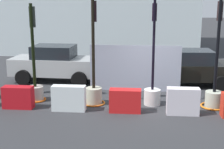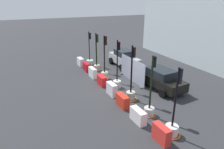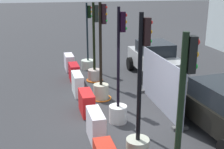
{
  "view_description": "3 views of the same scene",
  "coord_description": "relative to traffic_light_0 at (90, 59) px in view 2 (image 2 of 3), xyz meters",
  "views": [
    {
      "loc": [
        -0.16,
        -11.18,
        3.68
      ],
      "look_at": [
        -1.54,
        0.66,
        0.92
      ],
      "focal_mm": 51.9,
      "sensor_mm": 36.0,
      "label": 1
    },
    {
      "loc": [
        12.7,
        -6.38,
        6.51
      ],
      "look_at": [
        -0.81,
        -0.05,
        0.81
      ],
      "focal_mm": 32.25,
      "sensor_mm": 36.0,
      "label": 2
    },
    {
      "loc": [
        8.46,
        -2.2,
        4.4
      ],
      "look_at": [
        -2.29,
        0.35,
        0.91
      ],
      "focal_mm": 47.18,
      "sensor_mm": 36.0,
      "label": 3
    }
  ],
  "objects": [
    {
      "name": "ground_plane",
      "position": [
        6.36,
        -0.02,
        -0.58
      ],
      "size": [
        120.0,
        120.0,
        0.0
      ],
      "primitive_type": "plane",
      "color": "#2F3033"
    },
    {
      "name": "traffic_light_0",
      "position": [
        0.0,
        0.0,
        0.0
      ],
      "size": [
        0.7,
        0.7,
        3.41
      ],
      "color": "silver",
      "rests_on": "ground_plane"
    },
    {
      "name": "traffic_light_1",
      "position": [
        2.02,
        -0.0,
        0.12
      ],
      "size": [
        0.76,
        0.76,
        3.56
      ],
      "color": "#BAAA9F",
      "rests_on": "ground_plane"
    },
    {
      "name": "traffic_light_2",
      "position": [
        4.26,
        -0.15,
        0.11
      ],
      "size": [
        0.82,
        0.82,
        3.71
      ],
      "color": "#B9B69E",
      "rests_on": "ground_plane"
    },
    {
      "name": "traffic_light_3",
      "position": [
        6.35,
        -0.0,
        0.13
      ],
      "size": [
        0.59,
        0.59,
        3.71
      ],
      "color": "silver",
      "rests_on": "ground_plane"
    },
    {
      "name": "traffic_light_4",
      "position": [
        8.49,
        -0.03,
        0.06
      ],
      "size": [
        0.9,
        0.9,
        3.76
      ],
      "color": "#B2B5A1",
      "rests_on": "ground_plane"
    },
    {
      "name": "traffic_light_5",
      "position": [
        10.68,
        -0.05,
        0.11
      ],
      "size": [
        0.78,
        0.78,
        3.67
      ],
      "color": "beige",
      "rests_on": "ground_plane"
    },
    {
      "name": "traffic_light_6",
      "position": [
        12.69,
        -0.09,
        -0.03
      ],
      "size": [
        0.92,
        0.92,
        3.62
      ],
      "color": "silver",
      "rests_on": "ground_plane"
    },
    {
      "name": "construction_barrier_0",
      "position": [
        -0.04,
        -0.99,
        -0.17
      ],
      "size": [
        1.1,
        0.45,
        0.81
      ],
      "color": "silver",
      "rests_on": "ground_plane"
    },
    {
      "name": "construction_barrier_1",
      "position": [
        1.74,
        -0.93,
        -0.19
      ],
      "size": [
        1.05,
        0.43,
        0.77
      ],
      "color": "red",
      "rests_on": "ground_plane"
    },
    {
      "name": "construction_barrier_2",
      "position": [
        3.54,
        -0.99,
        -0.15
      ],
      "size": [
        1.14,
        0.39,
        0.87
      ],
      "color": "silver",
      "rests_on": "ground_plane"
    },
    {
      "name": "construction_barrier_3",
      "position": [
        5.45,
        -0.91,
        -0.19
      ],
      "size": [
        1.06,
        0.45,
        0.78
      ],
      "color": "red",
      "rests_on": "ground_plane"
    },
    {
      "name": "construction_barrier_4",
      "position": [
        7.34,
        -0.93,
        -0.13
      ],
      "size": [
        1.06,
        0.41,
        0.89
      ],
      "color": "silver",
      "rests_on": "ground_plane"
    },
    {
      "name": "construction_barrier_5",
      "position": [
        9.1,
        -0.99,
        -0.18
      ],
      "size": [
        1.1,
        0.47,
        0.79
      ],
      "color": "red",
      "rests_on": "ground_plane"
    },
    {
      "name": "construction_barrier_6",
      "position": [
        10.99,
        -1.02,
        -0.19
      ],
      "size": [
        1.14,
        0.44,
        0.77
      ],
      "color": "silver",
      "rests_on": "ground_plane"
    },
    {
      "name": "construction_barrier_7",
      "position": [
        12.88,
        -0.9,
        -0.14
      ],
      "size": [
        1.03,
        0.41,
        0.87
      ],
      "color": "red",
      "rests_on": "ground_plane"
    },
    {
      "name": "car_silver_hatchback",
      "position": [
        1.97,
        2.95,
        0.25
      ],
      "size": [
        4.1,
        2.07,
        1.66
      ],
      "color": "#ACAFAF",
      "rests_on": "ground_plane"
    },
    {
      "name": "car_black_sedan",
      "position": [
        7.85,
        2.91,
        0.21
      ],
      "size": [
        4.22,
        2.24,
        1.56
      ],
      "color": "black",
      "rests_on": "ground_plane"
    },
    {
      "name": "site_fence_panel",
      "position": [
        5.64,
        1.74,
        0.32
      ],
      "size": [
        3.71,
        0.5,
        1.9
      ],
      "color": "#9298AA",
      "rests_on": "ground_plane"
    }
  ]
}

